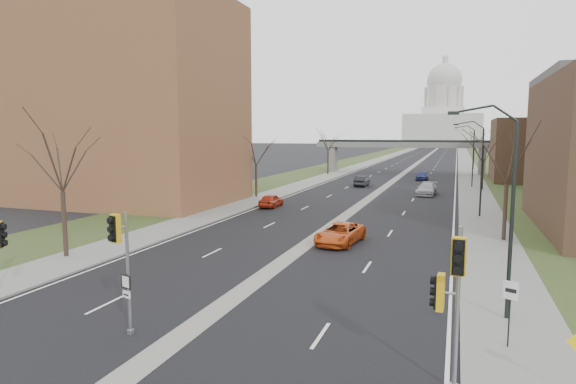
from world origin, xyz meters
The scene contains 28 objects.
ground centered at (0.00, 0.00, 0.00)m, with size 700.00×700.00×0.00m, color black.
road_surface centered at (0.00, 150.00, 0.01)m, with size 20.00×600.00×0.01m, color black.
median_strip centered at (0.00, 150.00, 0.00)m, with size 1.20×600.00×0.02m, color gray.
sidewalk_right centered at (12.00, 150.00, 0.06)m, with size 4.00×600.00×0.12m, color gray.
sidewalk_left centered at (-12.00, 150.00, 0.06)m, with size 4.00×600.00×0.12m, color gray.
grass_verge_right centered at (18.00, 150.00, 0.05)m, with size 8.00×600.00×0.10m, color #30411E.
grass_verge_left centered at (-18.00, 150.00, 0.05)m, with size 8.00×600.00×0.10m, color #30411E.
apartment_building centered at (-26.00, 30.00, 11.00)m, with size 25.00×16.00×22.00m, color brown.
commercial_block_far centered at (22.00, 70.00, 5.00)m, with size 14.00×14.00×10.00m, color #4B3623.
pedestrian_bridge centered at (0.00, 80.00, 4.84)m, with size 34.00×3.00×6.45m.
capitol centered at (0.00, 320.00, 18.60)m, with size 48.00×42.00×55.75m.
streetlight_near centered at (10.99, 6.00, 6.95)m, with size 2.61×0.20×8.70m.
streetlight_mid centered at (10.99, 32.00, 6.95)m, with size 2.61×0.20×8.70m.
streetlight_far centered at (10.99, 58.00, 6.95)m, with size 2.61×0.20×8.70m.
tree_left_a centered at (-13.00, 8.00, 6.64)m, with size 7.20×7.20×9.40m.
tree_left_b centered at (-13.00, 38.00, 6.23)m, with size 6.75×6.75×8.81m.
tree_left_c centered at (-13.00, 72.00, 7.04)m, with size 7.65×7.65×9.99m.
tree_right_a centered at (13.00, 22.00, 6.64)m, with size 7.20×7.20×9.40m.
tree_right_b centered at (13.00, 55.00, 5.82)m, with size 6.30×6.30×8.22m.
tree_right_c centered at (13.00, 95.00, 7.04)m, with size 7.65×7.65×9.99m.
signal_pole_median centered at (-2.01, -0.49, 3.31)m, with size 0.62×0.80×4.75m.
signal_pole_right centered at (9.61, -0.60, 3.27)m, with size 0.87×0.92×4.99m.
speed_limit_sign centered at (11.59, 3.08, 1.77)m, with size 0.49×0.23×2.40m.
car_left_near centered at (-8.55, 31.54, 0.70)m, with size 1.66×4.13×1.41m, color #AE2C13.
car_left_far centered at (-3.34, 54.68, 0.76)m, with size 1.60×4.59×1.51m, color black.
car_right_near centered at (2.13, 17.40, 0.72)m, with size 2.39×5.19×1.44m, color #C84C15.
car_right_mid centered at (6.25, 47.12, 0.77)m, with size 2.16×5.30×1.54m, color #A9AAB1.
car_right_far centered at (4.36, 67.07, 0.74)m, with size 1.75×4.35×1.48m, color navy.
Camera 1 is at (9.61, -14.89, 7.64)m, focal length 30.00 mm.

